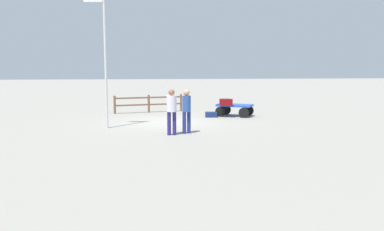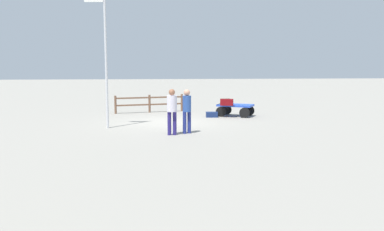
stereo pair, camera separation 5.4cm
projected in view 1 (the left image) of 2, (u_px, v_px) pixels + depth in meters
The scene contains 9 objects.
ground_plane at pixel (168, 122), 18.22m from camera, with size 120.00×120.00×0.00m, color gray.
luggage_cart at pixel (234, 108), 20.32m from camera, with size 2.07×1.82×0.61m.
suitcase_olive at pixel (225, 101), 20.34m from camera, with size 0.52×0.34×0.28m.
suitcase_tan at pixel (226, 102), 19.74m from camera, with size 0.70×0.50×0.32m.
suitcase_maroon at pixel (211, 115), 19.91m from camera, with size 0.61×0.41×0.27m.
worker_lead at pixel (187, 108), 15.01m from camera, with size 0.42×0.42×1.69m.
worker_trailing at pixel (172, 108), 14.65m from camera, with size 0.38×0.38×1.72m.
flagpole at pixel (103, 45), 16.00m from camera, with size 0.86×0.12×5.84m.
wooden_fence at pixel (149, 102), 21.89m from camera, with size 3.78×0.94×0.98m.
Camera 1 is at (0.88, 18.06, 2.57)m, focal length 36.93 mm.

